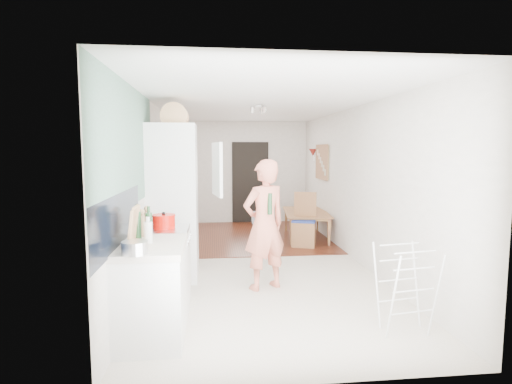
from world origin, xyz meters
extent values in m
cube|color=beige|center=(0.00, 0.00, 0.00)|extent=(3.20, 7.00, 0.01)
cube|color=#602714|center=(0.00, 1.85, 0.01)|extent=(3.20, 3.30, 0.01)
cube|color=gray|center=(-1.59, -2.00, 1.85)|extent=(0.02, 3.00, 1.30)
cube|color=black|center=(-1.59, -2.55, 1.15)|extent=(0.02, 1.90, 0.50)
cube|color=black|center=(0.20, 3.48, 1.00)|extent=(0.90, 0.04, 2.00)
cube|color=white|center=(-1.30, -2.55, 0.43)|extent=(0.60, 0.90, 0.86)
cube|color=beige|center=(-1.30, -2.55, 0.89)|extent=(0.62, 0.92, 0.06)
cube|color=white|center=(-1.30, -1.80, 0.44)|extent=(0.60, 0.60, 0.88)
cube|color=silver|center=(-1.30, -1.80, 0.90)|extent=(0.60, 0.60, 0.04)
cube|color=white|center=(-1.27, -0.78, 1.07)|extent=(0.66, 0.66, 2.15)
cube|color=white|center=(-0.66, -1.08, 1.55)|extent=(0.14, 0.56, 0.70)
cube|color=white|center=(-0.96, -0.78, 1.55)|extent=(0.02, 0.52, 0.66)
cube|color=tan|center=(1.58, 1.90, 1.55)|extent=(0.03, 0.90, 0.70)
cube|color=#9E6F3A|center=(1.57, 1.90, 1.55)|extent=(0.00, 0.94, 0.74)
cone|color=maroon|center=(1.54, 2.55, 1.75)|extent=(0.18, 0.18, 0.16)
imported|color=#E0775E|center=(-0.06, -1.31, 0.99)|extent=(0.86, 0.74, 1.99)
imported|color=#9E6F3A|center=(1.20, 1.58, 0.23)|extent=(0.88, 1.39, 0.46)
cube|color=gray|center=(0.22, 1.18, 0.51)|extent=(0.44, 0.44, 0.18)
cylinder|color=red|center=(-1.27, -1.79, 1.00)|extent=(0.29, 0.29, 0.15)
cylinder|color=silver|center=(-1.38, -2.93, 0.98)|extent=(0.28, 0.28, 0.11)
cylinder|color=#1C4021|center=(-0.01, -1.42, 1.13)|extent=(0.06, 0.06, 0.27)
cylinder|color=#1C4021|center=(-1.34, -2.39, 1.05)|extent=(0.08, 0.08, 0.27)
cylinder|color=#1C4021|center=(-1.44, -2.45, 1.07)|extent=(0.07, 0.07, 0.29)
cylinder|color=silver|center=(-1.33, -2.52, 1.02)|extent=(0.09, 0.09, 0.20)
cylinder|color=tan|center=(-1.44, -2.23, 1.03)|extent=(0.07, 0.07, 0.22)
cylinder|color=tan|center=(-1.42, -2.02, 1.03)|extent=(0.08, 0.08, 0.23)
camera|label=1|loc=(-0.71, -6.34, 1.80)|focal=28.00mm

